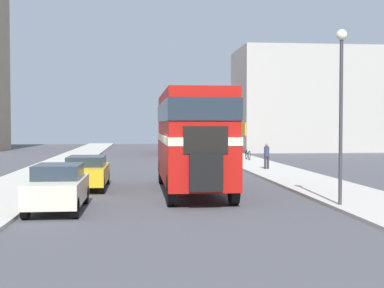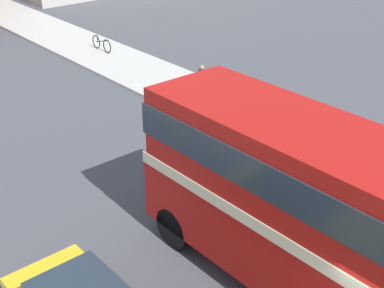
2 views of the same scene
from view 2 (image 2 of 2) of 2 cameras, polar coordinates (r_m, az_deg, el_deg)
The scene contains 3 objects.
double_decker_bus at distance 11.34m, azimuth 13.78°, elevation -6.74°, with size 2.51×9.24×4.11m.
pedestrian_walking at distance 21.76m, azimuth 1.03°, elevation 6.72°, with size 0.32×0.32×1.56m.
bicycle_on_pavement at distance 28.88m, azimuth -9.63°, elevation 10.49°, with size 0.05×1.76×0.78m.
Camera 2 is at (-7.16, -2.67, 8.66)m, focal length 50.00 mm.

